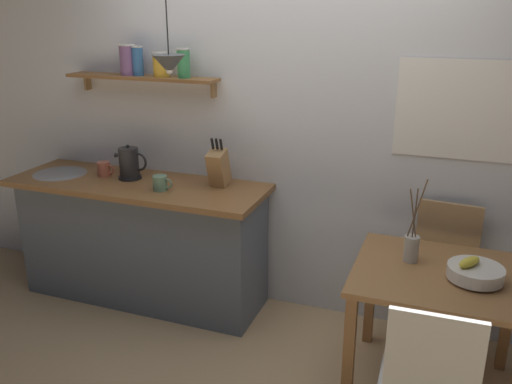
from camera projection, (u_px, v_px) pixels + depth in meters
The scene contains 14 objects.
ground_plane at pixel (257, 347), 3.46m from camera, with size 14.00×14.00×0.00m, color tan.
back_wall at pixel (321, 120), 3.52m from camera, with size 6.80×0.11×2.70m.
kitchen_counter at pixel (143, 240), 3.92m from camera, with size 1.83×0.63×0.90m.
wall_shelf at pixel (146, 68), 3.68m from camera, with size 1.11×0.20×0.34m.
dining_table at pixel (438, 292), 2.89m from camera, with size 0.89×0.79×0.73m.
dining_chair_near at pixel (430, 382), 2.37m from camera, with size 0.45×0.40×0.90m.
dining_chair_far at pixel (442, 273), 3.32m from camera, with size 0.46×0.45×0.93m.
fruit_bowl at pixel (475, 272), 2.75m from camera, with size 0.28×0.28×0.12m.
twig_vase at pixel (412, 247), 2.95m from camera, with size 0.09×0.08×0.48m.
electric_kettle at pixel (129, 164), 3.80m from camera, with size 0.25×0.16×0.25m.
knife_block at pixel (218, 167), 3.62m from camera, with size 0.11×0.19×0.34m.
coffee_mug_by_sink at pixel (104, 169), 3.88m from camera, with size 0.13×0.09×0.10m.
coffee_mug_spare at pixel (160, 183), 3.58m from camera, with size 0.14×0.10×0.10m.
pendant_lamp at pixel (169, 64), 3.29m from camera, with size 0.20×0.20×0.62m.
Camera 1 is at (1.03, -2.76, 2.06)m, focal length 38.16 mm.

